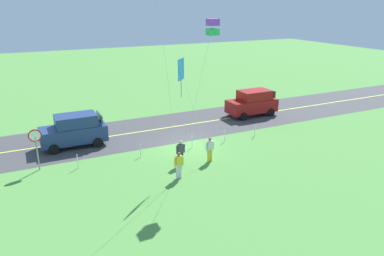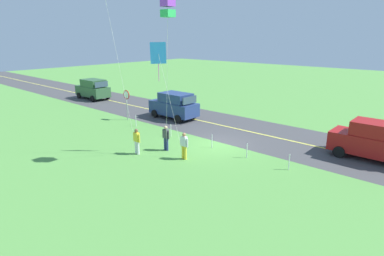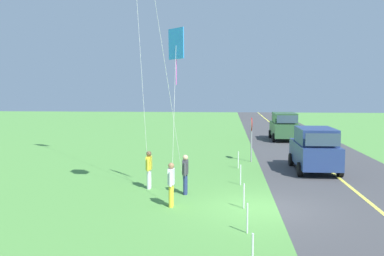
{
  "view_description": "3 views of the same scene",
  "coord_description": "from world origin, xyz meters",
  "px_view_note": "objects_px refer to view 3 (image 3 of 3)",
  "views": [
    {
      "loc": [
        10.25,
        22.0,
        9.52
      ],
      "look_at": [
        0.41,
        1.78,
        1.84
      ],
      "focal_mm": 34.54,
      "sensor_mm": 36.0,
      "label": 1
    },
    {
      "loc": [
        -11.74,
        15.79,
        6.88
      ],
      "look_at": [
        0.54,
        1.88,
        1.46
      ],
      "focal_mm": 29.34,
      "sensor_mm": 36.0,
      "label": 2
    },
    {
      "loc": [
        -15.11,
        1.32,
        4.26
      ],
      "look_at": [
        2.27,
        2.73,
        2.63
      ],
      "focal_mm": 40.27,
      "sensor_mm": 36.0,
      "label": 3
    }
  ],
  "objects_px": {
    "kite_blue_mid": "(176,46)",
    "car_suv_foreground": "(315,149)",
    "person_adult_companion": "(171,183)",
    "person_child_watcher": "(149,168)",
    "person_adult_near": "(185,173)",
    "stop_sign": "(251,131)",
    "car_parked_east_far": "(284,126)"
  },
  "relations": [
    {
      "from": "person_adult_companion",
      "to": "person_child_watcher",
      "type": "relative_size",
      "value": 1.0
    },
    {
      "from": "person_adult_companion",
      "to": "stop_sign",
      "type": "bearing_deg",
      "value": -155.74
    },
    {
      "from": "stop_sign",
      "to": "person_adult_companion",
      "type": "bearing_deg",
      "value": 160.85
    },
    {
      "from": "car_parked_east_far",
      "to": "person_child_watcher",
      "type": "xyz_separation_m",
      "value": [
        -17.6,
        7.91,
        -0.29
      ]
    },
    {
      "from": "car_parked_east_far",
      "to": "person_adult_near",
      "type": "xyz_separation_m",
      "value": [
        -18.45,
        6.29,
        -0.29
      ]
    },
    {
      "from": "kite_blue_mid",
      "to": "car_suv_foreground",
      "type": "bearing_deg",
      "value": -51.13
    },
    {
      "from": "stop_sign",
      "to": "person_child_watcher",
      "type": "distance_m",
      "value": 8.52
    },
    {
      "from": "stop_sign",
      "to": "kite_blue_mid",
      "type": "xyz_separation_m",
      "value": [
        -7.83,
        3.42,
        4.08
      ]
    },
    {
      "from": "person_adult_near",
      "to": "person_child_watcher",
      "type": "distance_m",
      "value": 1.83
    },
    {
      "from": "person_adult_near",
      "to": "person_child_watcher",
      "type": "height_order",
      "value": "same"
    },
    {
      "from": "car_suv_foreground",
      "to": "car_parked_east_far",
      "type": "bearing_deg",
      "value": -0.71
    },
    {
      "from": "car_suv_foreground",
      "to": "person_child_watcher",
      "type": "height_order",
      "value": "car_suv_foreground"
    },
    {
      "from": "person_adult_near",
      "to": "person_adult_companion",
      "type": "relative_size",
      "value": 1.0
    },
    {
      "from": "person_child_watcher",
      "to": "person_adult_near",
      "type": "bearing_deg",
      "value": 157.9
    },
    {
      "from": "car_suv_foreground",
      "to": "person_child_watcher",
      "type": "distance_m",
      "value": 8.94
    },
    {
      "from": "car_suv_foreground",
      "to": "person_adult_companion",
      "type": "distance_m",
      "value": 9.63
    },
    {
      "from": "car_suv_foreground",
      "to": "kite_blue_mid",
      "type": "height_order",
      "value": "kite_blue_mid"
    },
    {
      "from": "person_adult_companion",
      "to": "person_adult_near",
      "type": "bearing_deg",
      "value": -146.69
    },
    {
      "from": "person_adult_companion",
      "to": "kite_blue_mid",
      "type": "height_order",
      "value": "kite_blue_mid"
    },
    {
      "from": "person_child_watcher",
      "to": "kite_blue_mid",
      "type": "xyz_separation_m",
      "value": [
        -0.78,
        -1.26,
        5.01
      ]
    },
    {
      "from": "stop_sign",
      "to": "person_adult_near",
      "type": "distance_m",
      "value": 8.53
    },
    {
      "from": "car_parked_east_far",
      "to": "person_adult_near",
      "type": "relative_size",
      "value": 2.75
    },
    {
      "from": "person_adult_near",
      "to": "kite_blue_mid",
      "type": "height_order",
      "value": "kite_blue_mid"
    },
    {
      "from": "stop_sign",
      "to": "person_child_watcher",
      "type": "xyz_separation_m",
      "value": [
        -7.06,
        4.68,
        -0.94
      ]
    },
    {
      "from": "person_adult_near",
      "to": "kite_blue_mid",
      "type": "bearing_deg",
      "value": -43.48
    },
    {
      "from": "stop_sign",
      "to": "person_adult_near",
      "type": "xyz_separation_m",
      "value": [
        -7.9,
        3.06,
        -0.94
      ]
    },
    {
      "from": "car_suv_foreground",
      "to": "kite_blue_mid",
      "type": "bearing_deg",
      "value": 128.87
    },
    {
      "from": "car_suv_foreground",
      "to": "stop_sign",
      "type": "distance_m",
      "value": 4.08
    },
    {
      "from": "person_adult_near",
      "to": "stop_sign",
      "type": "bearing_deg",
      "value": -143.89
    },
    {
      "from": "car_parked_east_far",
      "to": "kite_blue_mid",
      "type": "xyz_separation_m",
      "value": [
        -18.38,
        6.65,
        4.72
      ]
    },
    {
      "from": "person_adult_near",
      "to": "car_suv_foreground",
      "type": "bearing_deg",
      "value": -171.89
    },
    {
      "from": "person_adult_near",
      "to": "person_adult_companion",
      "type": "distance_m",
      "value": 1.88
    }
  ]
}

